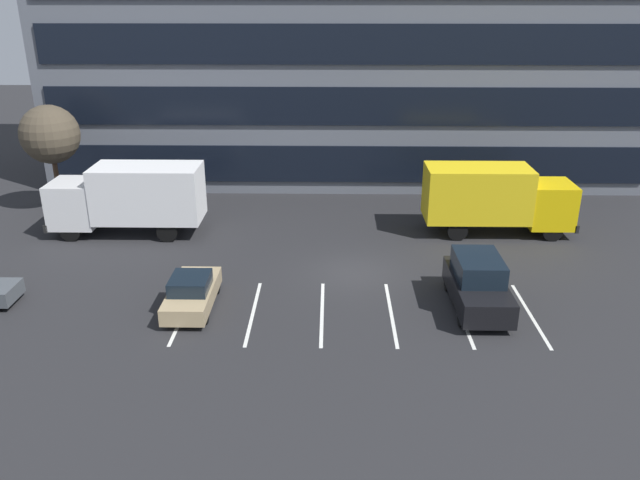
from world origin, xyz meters
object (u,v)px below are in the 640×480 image
box_truck_yellow_all (495,197)px  bare_tree (50,135)px  suv_black (478,284)px  box_truck_white (129,196)px  sedan_tan (192,292)px

box_truck_yellow_all → bare_tree: bearing=172.5°
suv_black → bare_tree: size_ratio=0.77×
suv_black → bare_tree: bearing=151.8°
box_truck_white → bare_tree: bare_tree is taller
suv_black → sedan_tan: suv_black is taller
box_truck_white → sedan_tan: box_truck_white is taller
suv_black → bare_tree: bare_tree is taller
box_truck_yellow_all → box_truck_white: 19.23m
box_truck_white → suv_black: 18.45m
box_truck_white → sedan_tan: bearing=-59.5°
box_truck_yellow_all → box_truck_white: bearing=-178.7°
sedan_tan → bare_tree: size_ratio=0.67×
bare_tree → suv_black: bearing=-28.2°
bare_tree → box_truck_white: bearing=-34.5°
box_truck_white → suv_black: (16.57, -8.05, -1.05)m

